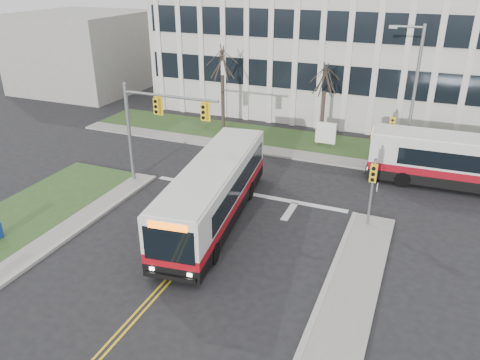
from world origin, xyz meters
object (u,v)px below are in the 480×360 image
at_px(streetlight, 412,90).
at_px(bus_cross, 471,165).
at_px(directory_sign, 326,133).
at_px(bus_main, 214,193).

xyz_separation_m(streetlight, bus_cross, (4.05, -2.20, -3.64)).
xyz_separation_m(directory_sign, bus_cross, (9.58, -3.50, 0.39)).
bearing_deg(bus_main, bus_cross, 29.51).
distance_m(streetlight, bus_cross, 5.87).
relative_size(directory_sign, bus_main, 0.17).
height_order(streetlight, bus_main, streetlight).
bearing_deg(directory_sign, bus_main, -102.75).
xyz_separation_m(bus_main, bus_cross, (12.50, 9.41, -0.02)).
height_order(bus_main, bus_cross, bus_main).
bearing_deg(bus_cross, streetlight, -120.46).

